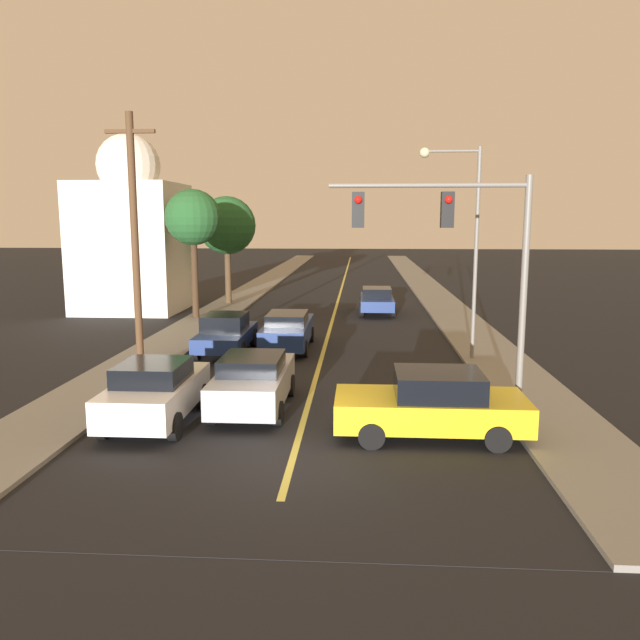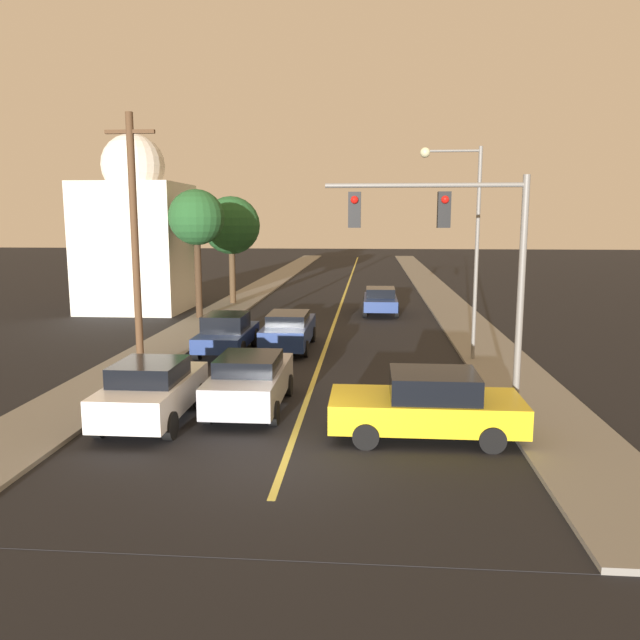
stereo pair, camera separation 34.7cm
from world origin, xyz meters
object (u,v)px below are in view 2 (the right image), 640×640
object	(u,v)px
car_outer_lane_front	(152,391)
domed_building_left	(136,235)
car_near_lane_front	(250,381)
tree_left_near	(196,219)
car_near_lane_second	(289,330)
tree_left_far	(231,226)
traffic_signal_mast	(457,245)
utility_pole_left	(135,241)
car_outer_lane_second	(227,333)
car_far_oncoming	(380,300)
streetlamp_right	(464,225)
car_crossing_right	(427,405)

from	to	relation	value
car_outer_lane_front	domed_building_left	bearing A→B (deg)	111.51
car_near_lane_front	tree_left_near	distance (m)	16.76
car_near_lane_front	car_outer_lane_front	xyz separation A→B (m)	(-2.29, -1.31, 0.03)
car_near_lane_second	tree_left_far	world-z (taller)	tree_left_far
traffic_signal_mast	utility_pole_left	bearing A→B (deg)	160.06
tree_left_far	domed_building_left	distance (m)	5.58
car_near_lane_front	car_outer_lane_second	xyz separation A→B (m)	(-2.29, 7.10, 0.00)
car_far_oncoming	utility_pole_left	distance (m)	17.21
car_far_oncoming	utility_pole_left	bearing A→B (deg)	60.97
traffic_signal_mast	streetlamp_right	world-z (taller)	streetlamp_right
car_outer_lane_second	streetlamp_right	size ratio (longest dim) A/B	0.58
car_near_lane_second	tree_left_near	world-z (taller)	tree_left_near
car_outer_lane_front	car_near_lane_front	bearing A→B (deg)	29.74
car_outer_lane_second	domed_building_left	bearing A→B (deg)	124.59
streetlamp_right	utility_pole_left	bearing A→B (deg)	-164.32
car_outer_lane_second	domed_building_left	size ratio (longest dim) A/B	0.44
car_outer_lane_second	car_near_lane_front	bearing A→B (deg)	-72.10
car_outer_lane_front	car_far_oncoming	xyz separation A→B (m)	(6.10, 19.35, -0.07)
car_outer_lane_second	tree_left_far	xyz separation A→B (m)	(-2.86, 13.89, 3.98)
car_outer_lane_front	traffic_signal_mast	bearing A→B (deg)	8.17
tree_left_near	car_outer_lane_front	bearing A→B (deg)	-78.54
utility_pole_left	tree_left_far	size ratio (longest dim) A/B	1.30
car_near_lane_second	tree_left_far	distance (m)	14.44
car_near_lane_front	streetlamp_right	distance (m)	10.04
tree_left_near	tree_left_far	distance (m)	5.87
streetlamp_right	domed_building_left	distance (m)	20.40
car_near_lane_front	domed_building_left	world-z (taller)	domed_building_left
car_outer_lane_second	tree_left_far	distance (m)	14.73
car_far_oncoming	tree_left_near	bearing A→B (deg)	17.00
tree_left_near	traffic_signal_mast	bearing A→B (deg)	-54.24
domed_building_left	car_outer_lane_front	bearing A→B (deg)	-68.49
utility_pole_left	car_near_lane_front	bearing A→B (deg)	-37.56
car_near_lane_second	car_far_oncoming	world-z (taller)	car_near_lane_second
domed_building_left	utility_pole_left	bearing A→B (deg)	-69.24
traffic_signal_mast	tree_left_far	size ratio (longest dim) A/B	0.95
car_near_lane_front	car_outer_lane_front	world-z (taller)	car_outer_lane_front
streetlamp_right	tree_left_near	xyz separation A→B (m)	(-12.15, 8.75, 0.25)
tree_left_far	car_outer_lane_second	bearing A→B (deg)	-78.37
car_outer_lane_front	car_far_oncoming	size ratio (longest dim) A/B	0.90
car_far_oncoming	domed_building_left	distance (m)	14.28
car_outer_lane_second	tree_left_near	distance (m)	9.77
car_near_lane_second	domed_building_left	size ratio (longest dim) A/B	0.50
car_far_oncoming	tree_left_far	bearing A→B (deg)	-18.23
car_near_lane_second	car_crossing_right	xyz separation A→B (m)	(4.63, -9.96, 0.01)
car_outer_lane_front	car_crossing_right	size ratio (longest dim) A/B	0.91
utility_pole_left	tree_left_far	xyz separation A→B (m)	(-0.80, 17.64, 0.32)
domed_building_left	tree_left_far	bearing A→B (deg)	28.75
car_outer_lane_front	streetlamp_right	distance (m)	12.42
car_near_lane_front	car_far_oncoming	size ratio (longest dim) A/B	0.95
car_near_lane_second	domed_building_left	world-z (taller)	domed_building_left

